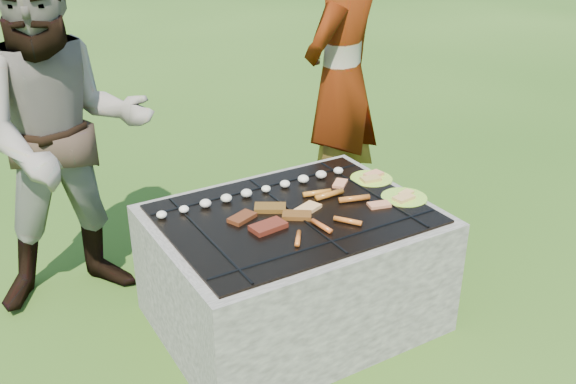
% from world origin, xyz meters
% --- Properties ---
extents(lawn, '(60.00, 60.00, 0.00)m').
position_xyz_m(lawn, '(0.00, 0.00, 0.00)').
color(lawn, '#224611').
rests_on(lawn, ground).
extents(fire_pit, '(1.30, 1.00, 0.62)m').
position_xyz_m(fire_pit, '(0.00, 0.00, 0.28)').
color(fire_pit, '#A49D91').
rests_on(fire_pit, ground).
extents(mushrooms, '(1.05, 0.06, 0.04)m').
position_xyz_m(mushrooms, '(-0.03, 0.27, 0.63)').
color(mushrooms, '#F1E5CC').
rests_on(mushrooms, fire_pit).
extents(pork_slabs, '(0.38, 0.29, 0.02)m').
position_xyz_m(pork_slabs, '(-0.13, -0.00, 0.62)').
color(pork_slabs, brown).
rests_on(pork_slabs, fire_pit).
extents(sausages, '(0.56, 0.42, 0.03)m').
position_xyz_m(sausages, '(0.18, -0.06, 0.63)').
color(sausages, orange).
rests_on(sausages, fire_pit).
extents(bread_on_grate, '(0.45, 0.40, 0.02)m').
position_xyz_m(bread_on_grate, '(0.23, -0.01, 0.62)').
color(bread_on_grate, '#F9BB7F').
rests_on(bread_on_grate, fire_pit).
extents(plate_far, '(0.26, 0.26, 0.03)m').
position_xyz_m(plate_far, '(0.56, 0.13, 0.61)').
color(plate_far, '#D7FF3C').
rests_on(plate_far, fire_pit).
extents(plate_near, '(0.24, 0.24, 0.03)m').
position_xyz_m(plate_near, '(0.56, -0.14, 0.61)').
color(plate_near, '#E4F039').
rests_on(plate_near, fire_pit).
extents(cook, '(0.79, 0.68, 1.82)m').
position_xyz_m(cook, '(0.91, 0.91, 0.91)').
color(cook, gray).
rests_on(cook, ground).
extents(bystander, '(0.95, 0.78, 1.81)m').
position_xyz_m(bystander, '(-0.84, 0.78, 0.90)').
color(bystander, gray).
rests_on(bystander, ground).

